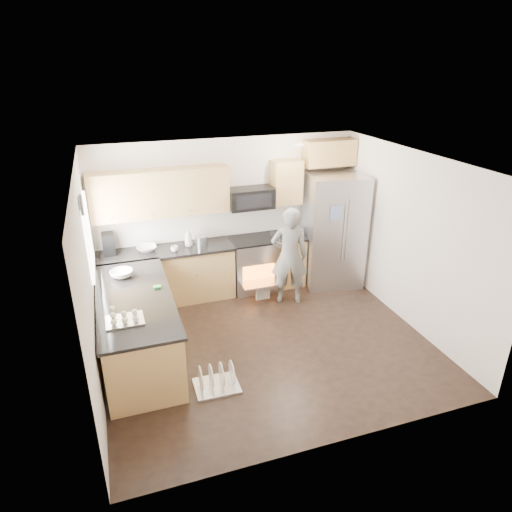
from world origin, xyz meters
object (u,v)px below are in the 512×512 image
object	(u,v)px
dish_rack	(217,381)
stove_range	(253,252)
refrigerator	(334,231)
person	(289,256)

from	to	relation	value
dish_rack	stove_range	bearing A→B (deg)	62.32
stove_range	refrigerator	xyz separation A→B (m)	(1.42, -0.24, 0.32)
refrigerator	dish_rack	size ratio (longest dim) A/B	3.57
refrigerator	dish_rack	xyz separation A→B (m)	(-2.69, -2.18, -0.90)
stove_range	person	world-z (taller)	stove_range
stove_range	dish_rack	xyz separation A→B (m)	(-1.27, -2.42, -0.59)
refrigerator	stove_range	bearing A→B (deg)	-179.70
stove_range	dish_rack	world-z (taller)	stove_range
refrigerator	dish_rack	bearing A→B (deg)	-130.99
stove_range	dish_rack	size ratio (longest dim) A/B	3.22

